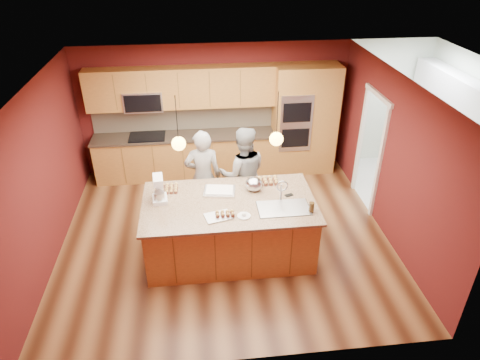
{
  "coord_description": "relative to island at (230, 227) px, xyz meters",
  "views": [
    {
      "loc": [
        -0.41,
        -5.9,
        4.59
      ],
      "look_at": [
        0.24,
        -0.1,
        1.15
      ],
      "focal_mm": 32.0,
      "sensor_mm": 36.0,
      "label": 1
    }
  ],
  "objects": [
    {
      "name": "doorway_trim",
      "position": [
        2.68,
        1.25,
        0.55
      ],
      "size": [
        0.08,
        1.11,
        2.2
      ],
      "primitive_type": null,
      "color": "white",
      "rests_on": "wall_right"
    },
    {
      "name": "island",
      "position": [
        0.0,
        0.0,
        0.0
      ],
      "size": [
        2.65,
        1.48,
        1.36
      ],
      "color": "#9C6630",
      "rests_on": "floor"
    },
    {
      "name": "wall_right",
      "position": [
        2.7,
        0.45,
        0.85
      ],
      "size": [
        0.0,
        5.0,
        5.0
      ],
      "primitive_type": "plane",
      "rotation": [
        1.57,
        0.0,
        -1.57
      ],
      "color": "#541515",
      "rests_on": "ground"
    },
    {
      "name": "laundry_room",
      "position": [
        4.3,
        1.65,
        1.45
      ],
      "size": [
        2.6,
        2.7,
        2.7
      ],
      "color": "beige",
      "rests_on": "ground"
    },
    {
      "name": "cupcakes_rack",
      "position": [
        -0.11,
        -0.37,
        0.53
      ],
      "size": [
        0.29,
        0.15,
        0.07
      ],
      "primitive_type": null,
      "color": "tan",
      "rests_on": "island"
    },
    {
      "name": "washer",
      "position": [
        4.12,
        1.33,
        -0.02
      ],
      "size": [
        0.66,
        0.68,
        0.96
      ],
      "primitive_type": "cube",
      "rotation": [
        0.0,
        0.0,
        -0.12
      ],
      "color": "white",
      "rests_on": "floor"
    },
    {
      "name": "oven_column",
      "position": [
        1.8,
        2.64,
        0.65
      ],
      "size": [
        1.3,
        0.62,
        2.3
      ],
      "color": "#9C6630",
      "rests_on": "floor"
    },
    {
      "name": "cabinet_run",
      "position": [
        -0.73,
        2.69,
        0.49
      ],
      "size": [
        3.74,
        0.64,
        2.3
      ],
      "color": "#9C6630",
      "rests_on": "floor"
    },
    {
      "name": "floor",
      "position": [
        -0.05,
        0.45,
        -0.5
      ],
      "size": [
        5.5,
        5.5,
        0.0
      ],
      "primitive_type": "plane",
      "color": "#422111",
      "rests_on": "ground"
    },
    {
      "name": "sheet_cake",
      "position": [
        -0.14,
        0.31,
        0.5
      ],
      "size": [
        0.54,
        0.43,
        0.05
      ],
      "rotation": [
        0.0,
        0.0,
        -0.15
      ],
      "color": "white",
      "rests_on": "island"
    },
    {
      "name": "cupcakes_left",
      "position": [
        -0.94,
        0.45,
        0.51
      ],
      "size": [
        0.29,
        0.29,
        0.06
      ],
      "primitive_type": null,
      "color": "tan",
      "rests_on": "island"
    },
    {
      "name": "wall_back",
      "position": [
        -0.05,
        2.95,
        0.85
      ],
      "size": [
        5.5,
        0.0,
        5.5
      ],
      "primitive_type": "plane",
      "rotation": [
        1.57,
        0.0,
        0.0
      ],
      "color": "#541515",
      "rests_on": "ground"
    },
    {
      "name": "ceiling",
      "position": [
        -0.05,
        0.45,
        2.2
      ],
      "size": [
        5.5,
        5.5,
        0.0
      ],
      "primitive_type": "plane",
      "rotation": [
        3.14,
        0.0,
        0.0
      ],
      "color": "silver",
      "rests_on": "ground"
    },
    {
      "name": "dryer",
      "position": [
        4.18,
        2.04,
        0.05
      ],
      "size": [
        0.75,
        0.77,
        1.09
      ],
      "primitive_type": "cube",
      "rotation": [
        0.0,
        0.0,
        0.1
      ],
      "color": "white",
      "rests_on": "floor"
    },
    {
      "name": "wall_left",
      "position": [
        -2.8,
        0.45,
        0.85
      ],
      "size": [
        0.0,
        5.0,
        5.0
      ],
      "primitive_type": "plane",
      "rotation": [
        1.57,
        0.0,
        1.57
      ],
      "color": "#541515",
      "rests_on": "ground"
    },
    {
      "name": "wall_front",
      "position": [
        -0.05,
        -2.05,
        0.85
      ],
      "size": [
        5.5,
        0.0,
        5.5
      ],
      "primitive_type": "plane",
      "rotation": [
        -1.57,
        0.0,
        0.0
      ],
      "color": "#541515",
      "rests_on": "ground"
    },
    {
      "name": "pendant_left",
      "position": [
        -0.71,
        0.0,
        1.51
      ],
      "size": [
        0.2,
        0.2,
        0.8
      ],
      "color": "black",
      "rests_on": "ceiling"
    },
    {
      "name": "plate",
      "position": [
        0.17,
        -0.4,
        0.49
      ],
      "size": [
        0.2,
        0.2,
        0.01
      ],
      "primitive_type": "cylinder",
      "color": "silver",
      "rests_on": "island"
    },
    {
      "name": "person_right",
      "position": [
        0.32,
        1.0,
        0.38
      ],
      "size": [
        0.86,
        0.67,
        1.76
      ],
      "primitive_type": "imported",
      "rotation": [
        0.0,
        0.0,
        3.14
      ],
      "color": "gray",
      "rests_on": "floor"
    },
    {
      "name": "mixing_bowl",
      "position": [
        0.41,
        0.31,
        0.59
      ],
      "size": [
        0.27,
        0.27,
        0.23
      ],
      "primitive_type": "ellipsoid",
      "color": "silver",
      "rests_on": "island"
    },
    {
      "name": "pendant_right",
      "position": [
        0.68,
        0.0,
        1.51
      ],
      "size": [
        0.2,
        0.2,
        0.8
      ],
      "color": "black",
      "rests_on": "ceiling"
    },
    {
      "name": "cupcakes_right",
      "position": [
        0.67,
        0.51,
        0.52
      ],
      "size": [
        0.35,
        0.26,
        0.08
      ],
      "primitive_type": null,
      "color": "tan",
      "rests_on": "island"
    },
    {
      "name": "stand_mixer",
      "position": [
        -1.07,
        0.16,
        0.66
      ],
      "size": [
        0.25,
        0.32,
        0.42
      ],
      "rotation": [
        0.0,
        0.0,
        0.1
      ],
      "color": "white",
      "rests_on": "island"
    },
    {
      "name": "phone",
      "position": [
        0.94,
        0.08,
        0.48
      ],
      "size": [
        0.15,
        0.11,
        0.01
      ],
      "primitive_type": "cube",
      "rotation": [
        0.0,
        0.0,
        0.35
      ],
      "color": "black",
      "rests_on": "island"
    },
    {
      "name": "tumbler",
      "position": [
        1.17,
        -0.39,
        0.56
      ],
      "size": [
        0.08,
        0.08,
        0.16
      ],
      "primitive_type": "cylinder",
      "color": "#36240F",
      "rests_on": "island"
    },
    {
      "name": "cooling_rack",
      "position": [
        -0.21,
        -0.38,
        0.49
      ],
      "size": [
        0.43,
        0.35,
        0.02
      ],
      "primitive_type": "cube",
      "rotation": [
        0.0,
        0.0,
        0.25
      ],
      "color": "silver",
      "rests_on": "island"
    },
    {
      "name": "person_left",
      "position": [
        -0.38,
        1.0,
        0.37
      ],
      "size": [
        0.64,
        0.42,
        1.74
      ],
      "primitive_type": "imported",
      "rotation": [
        0.0,
        0.0,
        3.13
      ],
      "color": "black",
      "rests_on": "floor"
    }
  ]
}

